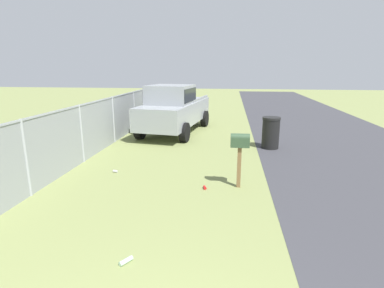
# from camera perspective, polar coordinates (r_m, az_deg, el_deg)

# --- Properties ---
(mailbox) EXTENTS (0.22, 0.44, 1.32)m
(mailbox) POSITION_cam_1_polar(r_m,az_deg,el_deg) (7.18, 8.97, -0.21)
(mailbox) COLOR brown
(mailbox) RESTS_ON ground
(pickup_truck) EXTENTS (5.32, 2.69, 2.09)m
(pickup_truck) POSITION_cam_1_polar(r_m,az_deg,el_deg) (13.24, -3.39, 6.80)
(pickup_truck) COLOR #93999E
(pickup_truck) RESTS_ON ground
(trash_bin) EXTENTS (0.63, 0.63, 1.12)m
(trash_bin) POSITION_cam_1_polar(r_m,az_deg,el_deg) (11.07, 14.54, 2.06)
(trash_bin) COLOR black
(trash_bin) RESTS_ON ground
(fence_section) EXTENTS (17.89, 0.07, 1.74)m
(fence_section) POSITION_cam_1_polar(r_m,az_deg,el_deg) (10.77, -17.01, 3.63)
(fence_section) COLOR #9EA3A8
(fence_section) RESTS_ON ground
(litter_can_midfield_a) EXTENTS (0.08, 0.13, 0.07)m
(litter_can_midfield_a) POSITION_cam_1_polar(r_m,az_deg,el_deg) (8.63, -14.20, -4.97)
(litter_can_midfield_a) COLOR silver
(litter_can_midfield_a) RESTS_ON ground
(litter_bottle_midfield_b) EXTENTS (0.22, 0.18, 0.07)m
(litter_bottle_midfield_b) POSITION_cam_1_polar(r_m,az_deg,el_deg) (4.90, -12.28, -20.63)
(litter_bottle_midfield_b) COLOR #B2D8BF
(litter_bottle_midfield_b) RESTS_ON ground
(litter_can_by_mailbox) EXTENTS (0.13, 0.10, 0.07)m
(litter_can_by_mailbox) POSITION_cam_1_polar(r_m,az_deg,el_deg) (7.29, 2.40, -8.15)
(litter_can_by_mailbox) COLOR red
(litter_can_by_mailbox) RESTS_ON ground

